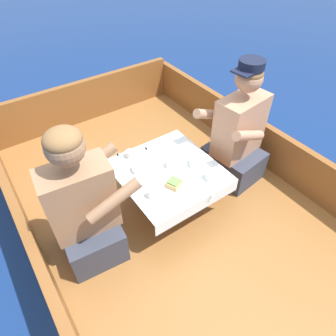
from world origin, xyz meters
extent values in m
plane|color=navy|center=(0.00, 0.00, 0.00)|extent=(60.00, 60.00, 0.00)
cube|color=brown|center=(0.00, 0.00, 0.15)|extent=(2.05, 3.12, 0.30)
cube|color=brown|center=(-1.00, 0.00, 0.49)|extent=(0.06, 3.12, 0.38)
cube|color=brown|center=(1.00, 0.00, 0.49)|extent=(0.06, 3.12, 0.38)
cube|color=brown|center=(0.00, 1.53, 0.52)|extent=(1.93, 0.06, 0.44)
cylinder|color=#B2B2B7|center=(0.00, 0.03, 0.47)|extent=(0.07, 0.07, 0.34)
cube|color=brown|center=(0.00, 0.03, 0.65)|extent=(0.66, 0.69, 0.02)
cube|color=white|center=(0.00, 0.03, 0.66)|extent=(0.69, 0.72, 0.00)
cube|color=white|center=(0.00, -0.32, 0.61)|extent=(0.69, 0.00, 0.10)
cube|color=white|center=(0.00, 0.39, 0.61)|extent=(0.69, 0.00, 0.10)
cube|color=#333847|center=(-0.65, 0.01, 0.43)|extent=(0.40, 0.47, 0.26)
cube|color=#936B4C|center=(-0.65, 0.01, 0.80)|extent=(0.42, 0.26, 0.48)
sphere|color=#936B4C|center=(-0.65, 0.01, 1.19)|extent=(0.21, 0.21, 0.21)
ellipsoid|color=brown|center=(-0.65, 0.01, 1.24)|extent=(0.20, 0.20, 0.12)
cylinder|color=#936B4C|center=(-0.48, 0.17, 0.88)|extent=(0.34, 0.10, 0.21)
cylinder|color=#936B4C|center=(-0.52, -0.19, 0.88)|extent=(0.34, 0.10, 0.21)
cube|color=#333847|center=(0.65, 0.00, 0.43)|extent=(0.41, 0.48, 0.26)
cube|color=tan|center=(0.65, 0.00, 0.80)|extent=(0.42, 0.27, 0.49)
sphere|color=tan|center=(0.65, 0.00, 1.19)|extent=(0.19, 0.19, 0.19)
ellipsoid|color=brown|center=(0.65, 0.00, 1.24)|extent=(0.18, 0.18, 0.11)
cylinder|color=tan|center=(0.52, -0.20, 0.89)|extent=(0.34, 0.11, 0.21)
cylinder|color=tan|center=(0.48, 0.16, 0.89)|extent=(0.34, 0.11, 0.21)
cylinder|color=black|center=(0.65, 0.00, 1.30)|extent=(0.18, 0.18, 0.06)
cube|color=black|center=(0.56, -0.01, 1.27)|extent=(0.12, 0.15, 0.01)
cylinder|color=silver|center=(-0.06, -0.12, 0.67)|extent=(0.20, 0.20, 0.01)
cylinder|color=silver|center=(0.11, 0.21, 0.67)|extent=(0.18, 0.18, 0.01)
cube|color=tan|center=(-0.06, -0.12, 0.69)|extent=(0.12, 0.12, 0.04)
cube|color=#669347|center=(-0.06, -0.12, 0.71)|extent=(0.10, 0.10, 0.01)
cylinder|color=silver|center=(-0.16, 0.15, 0.68)|extent=(0.13, 0.13, 0.04)
cylinder|color=beige|center=(-0.16, 0.15, 0.69)|extent=(0.11, 0.11, 0.02)
cylinder|color=silver|center=(0.21, -0.04, 0.68)|extent=(0.12, 0.12, 0.04)
cylinder|color=beige|center=(0.21, -0.04, 0.69)|extent=(0.10, 0.10, 0.02)
cylinder|color=silver|center=(0.19, -0.21, 0.69)|extent=(0.08, 0.08, 0.06)
torus|color=silver|center=(0.24, -0.21, 0.70)|extent=(0.04, 0.01, 0.04)
cylinder|color=#3D2314|center=(0.19, -0.21, 0.71)|extent=(0.07, 0.07, 0.01)
cylinder|color=silver|center=(0.04, 0.06, 0.69)|extent=(0.07, 0.07, 0.05)
torus|color=silver|center=(0.08, 0.06, 0.69)|extent=(0.04, 0.01, 0.04)
cylinder|color=#3D2314|center=(0.04, 0.06, 0.70)|extent=(0.06, 0.06, 0.01)
cylinder|color=silver|center=(-0.23, -0.11, 0.69)|extent=(0.06, 0.06, 0.06)
torus|color=silver|center=(-0.19, -0.11, 0.69)|extent=(0.04, 0.01, 0.04)
cylinder|color=#3D2314|center=(-0.23, -0.11, 0.71)|extent=(0.05, 0.05, 0.01)
cylinder|color=silver|center=(-0.15, 0.32, 0.69)|extent=(0.06, 0.06, 0.05)
cylinder|color=beige|center=(-0.15, 0.32, 0.69)|extent=(0.07, 0.07, 0.03)
cube|color=silver|center=(-0.23, 0.32, 0.66)|extent=(0.05, 0.17, 0.00)
cube|color=silver|center=(-0.22, 0.39, 0.66)|extent=(0.03, 0.04, 0.00)
cube|color=silver|center=(0.11, -0.27, 0.66)|extent=(0.04, 0.17, 0.00)
ellipsoid|color=silver|center=(0.12, -0.20, 0.67)|extent=(0.04, 0.02, 0.01)
cube|color=silver|center=(-0.25, -0.21, 0.66)|extent=(0.04, 0.17, 0.00)
cube|color=silver|center=(-0.01, 0.26, 0.66)|extent=(0.04, 0.17, 0.00)
cube|color=silver|center=(0.00, 0.33, 0.66)|extent=(0.03, 0.04, 0.00)
camera|label=1|loc=(-0.90, -1.25, 2.14)|focal=32.00mm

